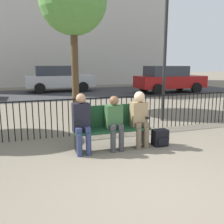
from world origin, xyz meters
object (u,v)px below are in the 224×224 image
at_px(park_bench, 111,126).
at_px(lamp_post, 166,36).
at_px(parked_car_0, 59,78).
at_px(seated_person_2, 140,116).
at_px(backpack, 160,138).
at_px(tree_0, 73,1).
at_px(seated_person_0, 82,121).
at_px(seated_person_1, 115,120).
at_px(parked_car_2, 169,79).

height_order(park_bench, lamp_post, lamp_post).
height_order(park_bench, parked_car_0, parked_car_0).
bearing_deg(seated_person_2, lamp_post, 49.19).
bearing_deg(backpack, parked_car_0, 93.89).
relative_size(tree_0, parked_car_0, 1.25).
distance_m(backpack, parked_car_0, 11.55).
height_order(seated_person_0, backpack, seated_person_0).
height_order(park_bench, seated_person_1, seated_person_1).
xyz_separation_m(park_bench, seated_person_1, (0.04, -0.13, 0.15)).
bearing_deg(park_bench, seated_person_0, -169.06).
xyz_separation_m(seated_person_0, seated_person_2, (1.27, -0.00, 0.01)).
bearing_deg(seated_person_1, backpack, -5.40).
bearing_deg(seated_person_0, lamp_post, 34.03).
distance_m(park_bench, seated_person_2, 0.66).
bearing_deg(backpack, tree_0, 101.02).
bearing_deg(seated_person_2, seated_person_0, 179.99).
distance_m(park_bench, backpack, 1.14).
bearing_deg(parked_car_2, park_bench, -127.94).
relative_size(seated_person_2, parked_car_2, 0.29).
relative_size(seated_person_0, lamp_post, 0.31).
height_order(seated_person_1, lamp_post, lamp_post).
xyz_separation_m(park_bench, seated_person_0, (-0.66, -0.13, 0.19)).
bearing_deg(seated_person_2, parked_car_0, 91.60).
bearing_deg(parked_car_0, tree_0, -91.43).
distance_m(seated_person_0, seated_person_2, 1.27).
bearing_deg(seated_person_0, parked_car_2, 49.82).
bearing_deg(parked_car_2, backpack, -122.40).
distance_m(seated_person_1, seated_person_2, 0.58).
xyz_separation_m(park_bench, seated_person_2, (0.61, -0.13, 0.20)).
xyz_separation_m(park_bench, lamp_post, (2.39, 1.93, 2.11)).
distance_m(seated_person_0, parked_car_2, 11.21).
xyz_separation_m(seated_person_0, parked_car_0, (0.95, 11.40, 0.17)).
relative_size(seated_person_2, lamp_post, 0.30).
distance_m(seated_person_2, parked_car_0, 11.40).
height_order(seated_person_0, parked_car_2, parked_car_2).
bearing_deg(tree_0, backpack, -78.98).
bearing_deg(lamp_post, parked_car_0, 102.63).
bearing_deg(lamp_post, parked_car_2, 57.23).
bearing_deg(tree_0, parked_car_2, 30.47).
height_order(park_bench, seated_person_2, seated_person_2).
bearing_deg(tree_0, seated_person_2, -84.19).
bearing_deg(seated_person_0, seated_person_1, -0.38).
bearing_deg(parked_car_0, backpack, -86.11).
distance_m(seated_person_1, tree_0, 5.83).
bearing_deg(park_bench, parked_car_0, 88.51).
bearing_deg(park_bench, backpack, -12.05).
xyz_separation_m(seated_person_2, parked_car_0, (-0.32, 11.40, 0.15)).
bearing_deg(tree_0, park_bench, -91.57).
height_order(seated_person_1, parked_car_2, parked_car_2).
height_order(tree_0, parked_car_2, tree_0).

